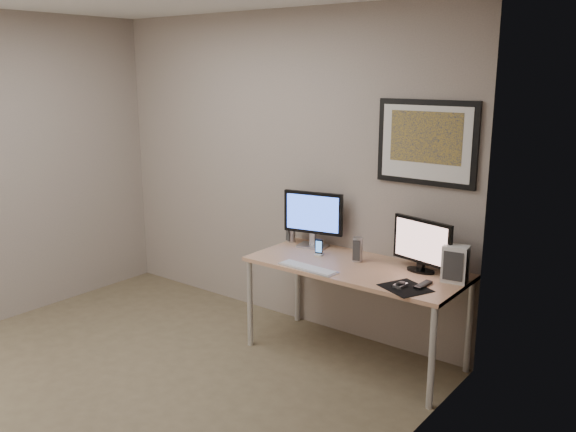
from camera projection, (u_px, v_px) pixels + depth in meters
The scene contains 14 objects.
floor at pixel (124, 388), 4.16m from camera, with size 3.60×3.60×0.00m, color brown.
room at pixel (163, 142), 4.13m from camera, with size 3.60×3.60×3.60m.
desk at pixel (356, 274), 4.46m from camera, with size 1.60×0.70×0.73m.
framed_art at pixel (426, 143), 4.28m from camera, with size 0.75×0.04×0.60m.
monitor_large at pixel (313, 217), 4.85m from camera, with size 0.49×0.20×0.45m.
monitor_tv at pixel (422, 244), 4.26m from camera, with size 0.48×0.16×0.38m.
speaker_left at pixel (291, 232), 5.04m from camera, with size 0.07×0.07×0.17m, color #A7A7AC.
speaker_right at pixel (358, 249), 4.52m from camera, with size 0.07×0.07×0.18m, color #A7A7AC.
phone_dock at pixel (319, 247), 4.67m from camera, with size 0.06×0.06×0.13m, color black.
keyboard at pixel (308, 268), 4.36m from camera, with size 0.47×0.12×0.02m, color silver.
mousepad at pixel (405, 288), 3.98m from camera, with size 0.29×0.26×0.00m, color black.
mouse at pixel (400, 284), 4.00m from camera, with size 0.06×0.10×0.03m, color black.
remote at pixel (423, 285), 4.01m from camera, with size 0.05×0.18×0.02m, color black.
fan_unit at pixel (455, 264), 4.08m from camera, with size 0.16×0.12×0.25m, color silver.
Camera 1 is at (3.19, -2.31, 2.12)m, focal length 38.00 mm.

